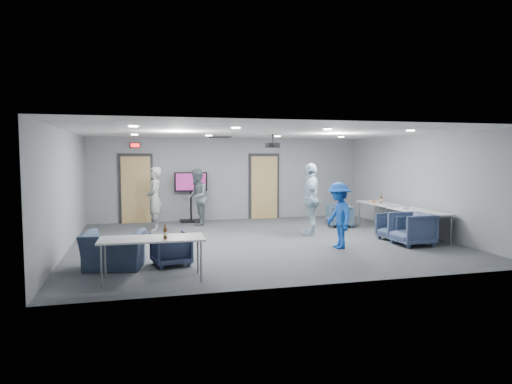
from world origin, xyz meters
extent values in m
plane|color=#393D41|center=(0.00, 0.00, 0.00)|extent=(9.00, 9.00, 0.00)
plane|color=silver|center=(0.00, 0.00, 2.70)|extent=(9.00, 9.00, 0.00)
cube|color=gray|center=(0.00, 4.00, 1.35)|extent=(9.00, 0.02, 2.70)
cube|color=gray|center=(0.00, -4.00, 1.35)|extent=(9.00, 0.02, 2.70)
cube|color=gray|center=(-4.50, 0.00, 1.35)|extent=(0.02, 8.00, 2.70)
cube|color=gray|center=(4.50, 0.00, 1.35)|extent=(0.02, 8.00, 2.70)
cube|color=black|center=(-3.00, 3.97, 1.08)|extent=(1.06, 0.06, 2.24)
cube|color=tan|center=(-3.00, 3.93, 1.05)|extent=(0.90, 0.05, 2.10)
cylinder|color=gray|center=(-2.65, 3.88, 1.00)|extent=(0.04, 0.10, 0.04)
cube|color=black|center=(1.20, 3.97, 1.08)|extent=(1.06, 0.06, 2.24)
cube|color=tan|center=(1.20, 3.93, 1.05)|extent=(0.90, 0.05, 2.10)
cylinder|color=gray|center=(1.55, 3.88, 1.00)|extent=(0.04, 0.10, 0.04)
cube|color=black|center=(-3.00, 3.94, 2.45)|extent=(0.32, 0.06, 0.16)
cube|color=#FF0C0C|center=(-3.00, 3.90, 2.45)|extent=(0.26, 0.02, 0.11)
cube|color=black|center=(-0.50, 2.80, 2.69)|extent=(0.60, 0.60, 0.03)
cylinder|color=white|center=(-3.00, -1.80, 2.69)|extent=(0.18, 0.18, 0.02)
cylinder|color=white|center=(-3.00, 1.80, 2.69)|extent=(0.18, 0.18, 0.02)
cylinder|color=white|center=(-1.00, -1.80, 2.69)|extent=(0.18, 0.18, 0.02)
cylinder|color=white|center=(-1.00, 1.80, 2.69)|extent=(0.18, 0.18, 0.02)
cylinder|color=white|center=(1.00, -1.80, 2.69)|extent=(0.18, 0.18, 0.02)
cylinder|color=white|center=(1.00, 1.80, 2.69)|extent=(0.18, 0.18, 0.02)
cylinder|color=white|center=(3.00, -1.80, 2.69)|extent=(0.18, 0.18, 0.02)
cylinder|color=white|center=(3.00, 1.80, 2.69)|extent=(0.18, 0.18, 0.02)
imported|color=gray|center=(-2.49, 2.27, 0.90)|extent=(0.48, 0.69, 1.81)
imported|color=slate|center=(-1.21, 3.00, 0.86)|extent=(0.75, 0.91, 1.72)
imported|color=#AAC9DB|center=(1.53, 0.48, 0.97)|extent=(0.85, 1.22, 1.93)
imported|color=#1A49A9|center=(1.52, -1.30, 0.76)|extent=(0.57, 0.99, 1.52)
imported|color=#35485B|center=(2.90, 1.62, 0.33)|extent=(0.87, 0.86, 0.66)
imported|color=#334159|center=(3.35, -0.73, 0.34)|extent=(0.91, 0.90, 0.68)
imported|color=#3E4C6C|center=(3.35, -1.44, 0.39)|extent=(0.88, 0.86, 0.78)
imported|color=#353F5C|center=(-2.34, -2.00, 0.32)|extent=(0.81, 0.83, 0.64)
imported|color=#36455E|center=(-3.41, -2.00, 0.35)|extent=(1.23, 1.12, 0.70)
cube|color=silver|center=(4.00, 1.17, 0.71)|extent=(0.72, 1.72, 0.03)
cylinder|color=gray|center=(3.72, 1.95, 0.35)|extent=(0.04, 0.04, 0.70)
cylinder|color=gray|center=(3.72, 0.39, 0.35)|extent=(0.04, 0.04, 0.70)
cylinder|color=gray|center=(4.28, 1.95, 0.35)|extent=(0.04, 0.04, 0.70)
cylinder|color=gray|center=(4.28, 0.39, 0.35)|extent=(0.04, 0.04, 0.70)
cube|color=silver|center=(4.00, -0.73, 0.71)|extent=(0.78, 1.88, 0.03)
cylinder|color=gray|center=(3.69, 0.13, 0.35)|extent=(0.04, 0.04, 0.70)
cylinder|color=gray|center=(3.69, -1.59, 0.35)|extent=(0.04, 0.04, 0.70)
cylinder|color=gray|center=(4.31, 0.13, 0.35)|extent=(0.04, 0.04, 0.70)
cylinder|color=gray|center=(4.31, -1.59, 0.35)|extent=(0.04, 0.04, 0.70)
cube|color=silver|center=(-2.72, -3.00, 0.71)|extent=(1.79, 0.79, 0.03)
cylinder|color=gray|center=(-1.91, -2.74, 0.35)|extent=(0.04, 0.04, 0.70)
cylinder|color=gray|center=(-3.52, -2.69, 0.35)|extent=(0.04, 0.04, 0.70)
cylinder|color=gray|center=(-1.93, -3.31, 0.35)|extent=(0.04, 0.04, 0.70)
cylinder|color=gray|center=(-3.54, -3.26, 0.35)|extent=(0.04, 0.04, 0.70)
cylinder|color=#512C0E|center=(-2.51, -3.16, 0.82)|extent=(0.06, 0.06, 0.18)
cylinder|color=#512C0E|center=(-2.51, -3.16, 0.95)|extent=(0.02, 0.02, 0.08)
cylinder|color=beige|center=(-2.51, -3.16, 0.82)|extent=(0.07, 0.07, 0.06)
cylinder|color=#512C0E|center=(4.00, 1.13, 0.82)|extent=(0.07, 0.07, 0.19)
cylinder|color=#512C0E|center=(4.00, 1.13, 0.96)|extent=(0.02, 0.02, 0.08)
cylinder|color=beige|center=(4.00, 1.13, 0.82)|extent=(0.07, 0.07, 0.06)
cube|color=orange|center=(3.86, 1.36, 0.75)|extent=(0.20, 0.15, 0.04)
cube|color=silver|center=(3.86, -0.32, 0.75)|extent=(0.20, 0.15, 0.04)
cube|color=black|center=(-1.30, 3.75, 0.03)|extent=(0.70, 0.50, 0.06)
cylinder|color=black|center=(-1.30, 3.75, 0.65)|extent=(0.06, 0.06, 1.19)
cube|color=black|center=(-1.30, 3.75, 1.29)|extent=(1.05, 0.07, 0.62)
cube|color=#6E1854|center=(-1.30, 3.70, 1.29)|extent=(0.95, 0.01, 0.54)
cylinder|color=black|center=(0.52, 0.68, 2.58)|extent=(0.04, 0.04, 0.22)
cube|color=black|center=(0.52, 0.68, 2.40)|extent=(0.33, 0.28, 0.13)
cylinder|color=black|center=(0.52, 0.54, 2.40)|extent=(0.08, 0.06, 0.08)
camera|label=1|loc=(-2.94, -10.88, 2.13)|focal=32.00mm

